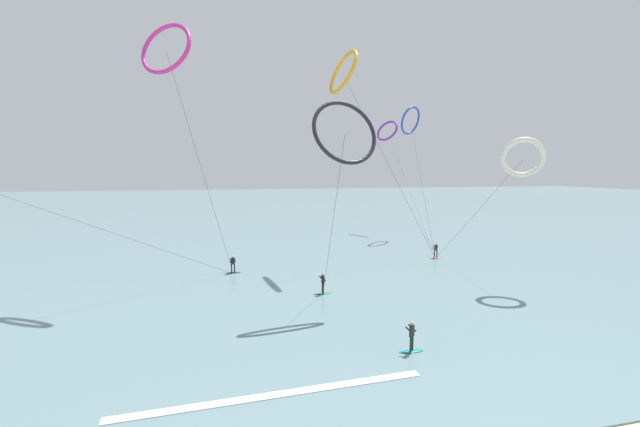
% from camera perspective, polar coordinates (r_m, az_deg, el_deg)
% --- Properties ---
extents(sea_water, '(400.00, 200.00, 0.08)m').
position_cam_1_polar(sea_water, '(111.97, -9.77, 1.08)').
color(sea_water, slate).
rests_on(sea_water, ground).
extents(surfer_teal, '(1.40, 0.73, 1.70)m').
position_cam_1_polar(surfer_teal, '(22.98, 13.12, -17.21)').
color(surfer_teal, teal).
rests_on(surfer_teal, ground).
extents(surfer_coral, '(1.40, 0.72, 1.70)m').
position_cam_1_polar(surfer_coral, '(46.47, 16.41, -5.29)').
color(surfer_coral, '#EA7260').
rests_on(surfer_coral, ground).
extents(surfer_emerald, '(1.40, 0.59, 1.70)m').
position_cam_1_polar(surfer_emerald, '(31.95, 0.41, -10.27)').
color(surfer_emerald, '#199351').
rests_on(surfer_emerald, ground).
extents(surfer_navy, '(1.40, 0.60, 1.70)m').
position_cam_1_polar(surfer_navy, '(39.09, -12.50, -7.35)').
color(surfer_navy, navy).
rests_on(surfer_navy, ground).
extents(kite_violet, '(5.28, 24.91, 18.31)m').
position_cam_1_polar(kite_violet, '(67.62, 9.72, 11.72)').
color(kite_violet, purple).
rests_on(kite_violet, ground).
extents(kite_charcoal, '(5.53, 3.42, 15.13)m').
position_cam_1_polar(kite_charcoal, '(29.39, 3.63, 11.66)').
color(kite_charcoal, black).
rests_on(kite_charcoal, ground).
extents(kite_ivory, '(3.68, 12.23, 12.75)m').
position_cam_1_polar(kite_ivory, '(37.78, 27.28, 7.20)').
color(kite_ivory, silver).
rests_on(kite_ivory, ground).
extents(kite_cobalt, '(6.46, 17.77, 19.47)m').
position_cam_1_polar(kite_cobalt, '(62.11, 12.96, 12.97)').
color(kite_cobalt, '#2647B7').
rests_on(kite_cobalt, ground).
extents(kite_magenta, '(7.57, 4.50, 22.21)m').
position_cam_1_polar(kite_magenta, '(37.36, -21.41, 21.33)').
color(kite_magenta, '#CC288E').
rests_on(kite_magenta, ground).
extents(kite_amber, '(12.22, 5.32, 22.52)m').
position_cam_1_polar(kite_amber, '(43.82, 3.38, 19.73)').
color(kite_amber, orange).
rests_on(kite_amber, ground).
extents(wave_crest_far, '(13.87, 1.14, 0.12)m').
position_cam_1_polar(wave_crest_far, '(19.13, -6.43, -24.75)').
color(wave_crest_far, white).
rests_on(wave_crest_far, ground).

